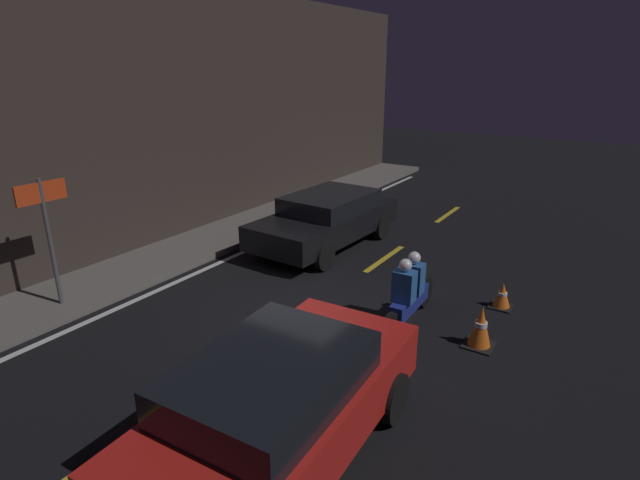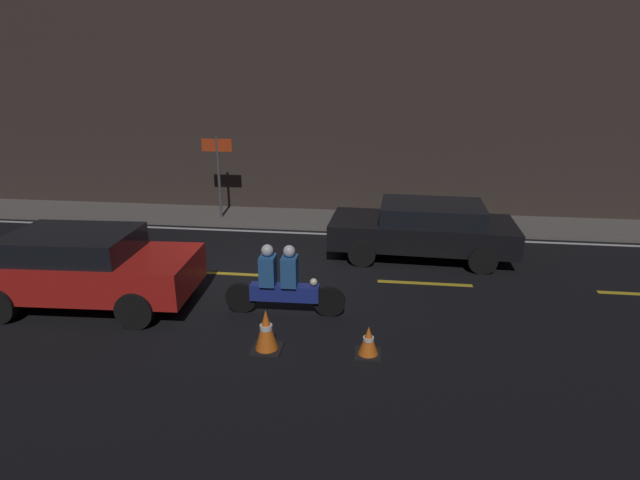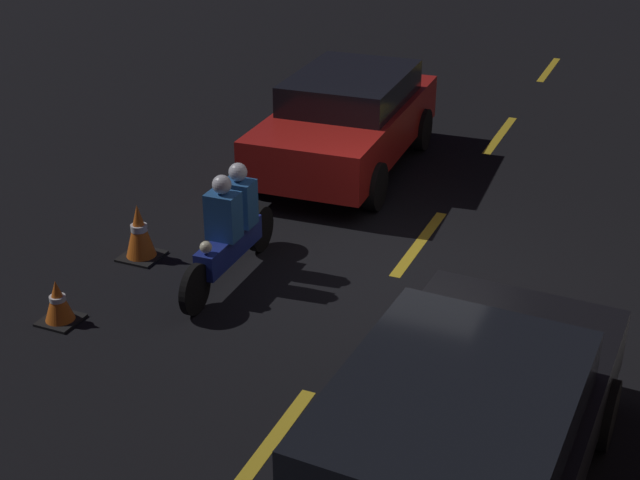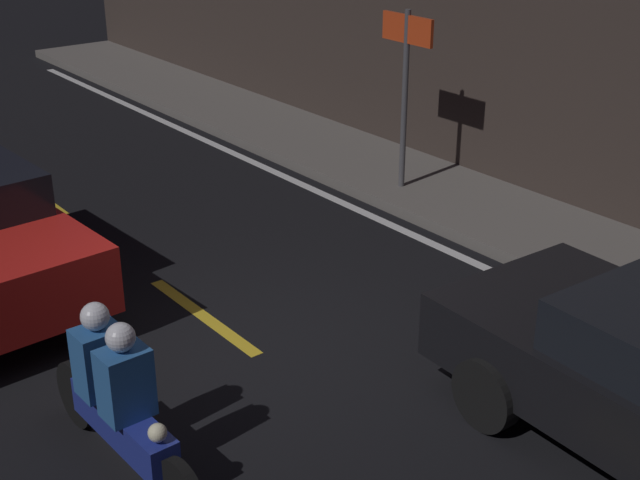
% 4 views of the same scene
% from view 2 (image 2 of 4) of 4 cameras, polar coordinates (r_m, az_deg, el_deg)
% --- Properties ---
extents(ground_plane, '(56.00, 56.00, 0.00)m').
position_cam_2_polar(ground_plane, '(11.18, -6.34, -4.06)').
color(ground_plane, black).
extents(raised_curb, '(28.00, 1.82, 0.16)m').
position_cam_2_polar(raised_curb, '(15.16, -2.60, 2.44)').
color(raised_curb, '#605B56').
rests_on(raised_curb, ground).
extents(building_front, '(28.00, 0.30, 6.41)m').
position_cam_2_polar(building_front, '(15.65, -2.09, 14.61)').
color(building_front, '#382D28').
rests_on(building_front, ground).
extents(lane_dash_b, '(2.00, 0.14, 0.01)m').
position_cam_2_polar(lane_dash_b, '(13.52, -29.66, -2.41)').
color(lane_dash_b, gold).
rests_on(lane_dash_b, ground).
extents(lane_dash_c, '(2.00, 0.14, 0.01)m').
position_cam_2_polar(lane_dash_c, '(11.45, -11.22, -3.75)').
color(lane_dash_c, gold).
rests_on(lane_dash_c, ground).
extents(lane_dash_d, '(2.00, 0.14, 0.01)m').
position_cam_2_polar(lane_dash_d, '(10.94, 11.86, -4.87)').
color(lane_dash_d, gold).
rests_on(lane_dash_d, ground).
extents(lane_solid_kerb, '(25.20, 0.14, 0.01)m').
position_cam_2_polar(lane_solid_kerb, '(14.09, -3.39, 0.85)').
color(lane_solid_kerb, silver).
rests_on(lane_solid_kerb, ground).
extents(taxi_red, '(4.16, 2.06, 1.46)m').
position_cam_2_polar(taxi_red, '(10.50, -25.33, -2.71)').
color(taxi_red, red).
rests_on(taxi_red, ground).
extents(van_black, '(4.43, 2.13, 1.34)m').
position_cam_2_polar(van_black, '(12.29, 11.79, 1.38)').
color(van_black, black).
rests_on(van_black, ground).
extents(motorcycle, '(2.24, 0.38, 1.36)m').
position_cam_2_polar(motorcycle, '(9.19, -4.46, -4.86)').
color(motorcycle, black).
rests_on(motorcycle, ground).
extents(traffic_cone_near, '(0.48, 0.48, 0.71)m').
position_cam_2_polar(traffic_cone_near, '(8.19, -6.17, -10.23)').
color(traffic_cone_near, black).
rests_on(traffic_cone_near, ground).
extents(traffic_cone_mid, '(0.42, 0.42, 0.50)m').
position_cam_2_polar(traffic_cone_mid, '(8.09, 5.54, -11.45)').
color(traffic_cone_mid, black).
rests_on(traffic_cone_mid, ground).
extents(shop_sign, '(0.90, 0.08, 2.40)m').
position_cam_2_polar(shop_sign, '(14.98, -11.59, 8.83)').
color(shop_sign, '#4C4C51').
rests_on(shop_sign, raised_curb).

